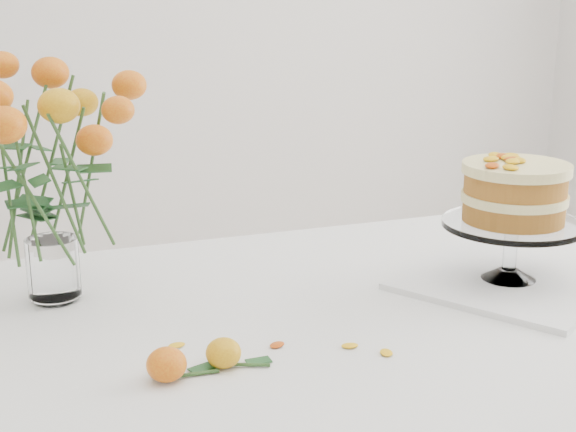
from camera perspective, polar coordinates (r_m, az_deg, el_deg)
name	(u,v)px	position (r m, az deg, el deg)	size (l,w,h in m)	color
table	(325,357)	(1.36, 2.64, -9.99)	(1.43, 0.93, 0.76)	tan
napkin	(508,281)	(1.50, 15.36, -4.49)	(0.34, 0.34, 0.01)	white
cake_stand	(514,199)	(1.46, 15.79, 1.19)	(0.25, 0.25, 0.22)	white
rose_vase	(44,151)	(1.36, -16.97, 4.43)	(0.36, 0.36, 0.44)	white
loose_rose_near	(224,353)	(1.14, -4.59, -9.69)	(0.09, 0.05, 0.04)	gold
loose_rose_far	(167,365)	(1.11, -8.61, -10.40)	(0.10, 0.06, 0.05)	#CE410A
stray_petal_a	(277,345)	(1.20, -0.79, -9.16)	(0.03, 0.02, 0.00)	#F6B40F
stray_petal_b	(350,346)	(1.20, 4.41, -9.20)	(0.03, 0.02, 0.00)	#F6B40F
stray_petal_c	(386,353)	(1.19, 7.00, -9.64)	(0.03, 0.02, 0.00)	#F6B40F
stray_petal_d	(177,345)	(1.21, -7.92, -9.10)	(0.03, 0.02, 0.00)	#F6B40F
stray_petal_e	(159,370)	(1.14, -9.14, -10.74)	(0.03, 0.02, 0.00)	#F6B40F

